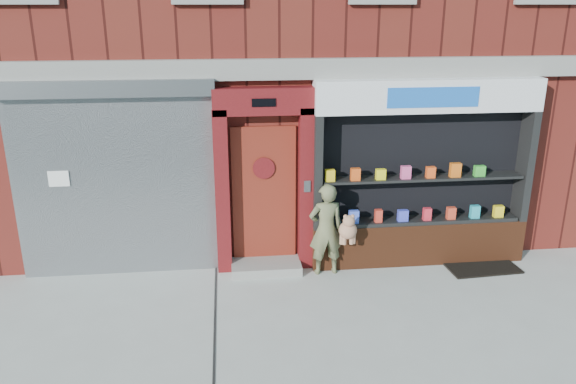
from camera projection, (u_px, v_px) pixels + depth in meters
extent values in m
plane|color=#9E9E99|center=(332.00, 326.00, 7.45)|extent=(80.00, 80.00, 0.00)
cube|color=#571813|center=(284.00, 7.00, 11.83)|extent=(12.00, 8.00, 8.00)
cube|color=gray|center=(313.00, 69.00, 8.25)|extent=(12.00, 0.16, 0.30)
cube|color=gray|center=(116.00, 188.00, 8.51)|extent=(3.00, 0.10, 2.80)
cube|color=slate|center=(105.00, 88.00, 7.97)|extent=(3.10, 0.30, 0.24)
cube|color=white|center=(59.00, 179.00, 8.30)|extent=(0.30, 0.01, 0.24)
cube|color=#500D10|center=(222.00, 192.00, 8.64)|extent=(0.22, 0.28, 2.60)
cube|color=#500D10|center=(306.00, 189.00, 8.78)|extent=(0.22, 0.28, 2.60)
cube|color=#500D10|center=(263.00, 101.00, 8.26)|extent=(1.50, 0.28, 0.40)
cube|color=black|center=(264.00, 103.00, 8.12)|extent=(0.35, 0.01, 0.12)
cube|color=maroon|center=(264.00, 195.00, 8.84)|extent=(1.00, 0.06, 2.20)
cylinder|color=black|center=(264.00, 168.00, 8.66)|extent=(0.28, 0.02, 0.28)
cylinder|color=#500D10|center=(264.00, 168.00, 8.65)|extent=(0.34, 0.02, 0.34)
cube|color=gray|center=(266.00, 267.00, 8.95)|extent=(1.10, 0.55, 0.15)
cube|color=slate|center=(307.00, 186.00, 8.60)|extent=(0.10, 0.02, 0.18)
cube|color=#5C2A15|center=(417.00, 241.00, 9.22)|extent=(3.50, 0.40, 0.70)
cube|color=black|center=(317.00, 172.00, 8.64)|extent=(0.12, 0.40, 1.80)
cube|color=black|center=(525.00, 165.00, 9.00)|extent=(0.12, 0.40, 1.80)
cube|color=black|center=(419.00, 165.00, 8.99)|extent=(3.30, 0.03, 1.80)
cube|color=black|center=(419.00, 220.00, 9.10)|extent=(3.20, 0.36, 0.06)
cube|color=black|center=(422.00, 178.00, 8.87)|extent=(3.20, 0.36, 0.04)
cube|color=white|center=(429.00, 95.00, 8.45)|extent=(3.50, 0.40, 0.50)
cube|color=#1753B1|center=(434.00, 97.00, 8.26)|extent=(1.40, 0.01, 0.30)
cube|color=teal|center=(329.00, 218.00, 8.82)|extent=(0.13, 0.09, 0.19)
cube|color=#435FE3|center=(354.00, 217.00, 8.86)|extent=(0.15, 0.09, 0.21)
cube|color=red|center=(378.00, 216.00, 8.91)|extent=(0.11, 0.09, 0.21)
cube|color=#3E47D3|center=(403.00, 215.00, 8.95)|extent=(0.16, 0.09, 0.18)
cube|color=red|center=(427.00, 214.00, 8.99)|extent=(0.12, 0.09, 0.20)
cube|color=red|center=(451.00, 213.00, 9.03)|extent=(0.14, 0.09, 0.20)
cube|color=#24A1B5|center=(475.00, 212.00, 9.07)|extent=(0.14, 0.09, 0.21)
cube|color=yellow|center=(498.00, 211.00, 9.12)|extent=(0.15, 0.09, 0.19)
cube|color=yellow|center=(330.00, 175.00, 8.60)|extent=(0.15, 0.09, 0.18)
cube|color=#E95218|center=(355.00, 174.00, 8.64)|extent=(0.15, 0.09, 0.19)
cube|color=yellow|center=(381.00, 174.00, 8.69)|extent=(0.15, 0.09, 0.16)
cube|color=#E44C8B|center=(406.00, 172.00, 8.72)|extent=(0.15, 0.09, 0.20)
cube|color=#FF531A|center=(431.00, 172.00, 8.77)|extent=(0.14, 0.09, 0.18)
cube|color=orange|center=(455.00, 170.00, 8.80)|extent=(0.17, 0.09, 0.22)
cube|color=green|center=(479.00, 171.00, 8.85)|extent=(0.17, 0.09, 0.17)
imported|color=#616441|center=(326.00, 229.00, 8.69)|extent=(0.57, 0.40, 1.48)
sphere|color=#A56E52|center=(348.00, 230.00, 8.58)|extent=(0.28, 0.28, 0.28)
sphere|color=#A56E52|center=(349.00, 221.00, 8.49)|extent=(0.19, 0.19, 0.19)
sphere|color=#A56E52|center=(345.00, 217.00, 8.46)|extent=(0.07, 0.07, 0.07)
sphere|color=#A56E52|center=(353.00, 216.00, 8.47)|extent=(0.07, 0.07, 0.07)
cylinder|color=#A56E52|center=(342.00, 239.00, 8.62)|extent=(0.07, 0.07, 0.17)
cylinder|color=#A56E52|center=(354.00, 238.00, 8.64)|extent=(0.07, 0.07, 0.17)
cylinder|color=#A56E52|center=(344.00, 239.00, 8.60)|extent=(0.07, 0.07, 0.17)
cylinder|color=#A56E52|center=(351.00, 239.00, 8.62)|extent=(0.07, 0.07, 0.17)
cube|color=black|center=(479.00, 265.00, 9.15)|extent=(1.18, 0.87, 0.03)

